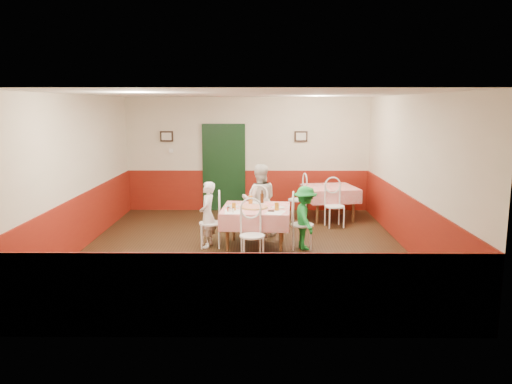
{
  "coord_description": "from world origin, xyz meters",
  "views": [
    {
      "loc": [
        0.29,
        -8.82,
        2.63
      ],
      "look_at": [
        0.22,
        0.13,
        1.05
      ],
      "focal_mm": 35.0,
      "sensor_mm": 36.0,
      "label": 1
    }
  ],
  "objects_px": {
    "main_table": "(256,228)",
    "diner_far": "(259,200)",
    "chair_right": "(302,225)",
    "glass_a": "(234,207)",
    "wallet": "(271,211)",
    "chair_far": "(259,214)",
    "chair_second_b": "(335,206)",
    "second_table": "(330,203)",
    "pizza": "(254,207)",
    "chair_second_a": "(297,200)",
    "beer_bottle": "(262,198)",
    "glass_c": "(251,200)",
    "diner_left": "(208,215)",
    "chair_near": "(252,236)",
    "diner_right": "(305,218)",
    "glass_b": "(277,207)"
  },
  "relations": [
    {
      "from": "pizza",
      "to": "glass_c",
      "type": "distance_m",
      "value": 0.43
    },
    {
      "from": "chair_second_b",
      "to": "diner_far",
      "type": "bearing_deg",
      "value": -166.36
    },
    {
      "from": "glass_c",
      "to": "wallet",
      "type": "height_order",
      "value": "glass_c"
    },
    {
      "from": "beer_bottle",
      "to": "chair_second_b",
      "type": "bearing_deg",
      "value": 38.29
    },
    {
      "from": "chair_right",
      "to": "chair_second_b",
      "type": "xyz_separation_m",
      "value": [
        0.84,
        1.67,
        0.0
      ]
    },
    {
      "from": "chair_second_b",
      "to": "wallet",
      "type": "height_order",
      "value": "chair_second_b"
    },
    {
      "from": "chair_second_a",
      "to": "beer_bottle",
      "type": "relative_size",
      "value": 3.86
    },
    {
      "from": "diner_far",
      "to": "second_table",
      "type": "bearing_deg",
      "value": -139.28
    },
    {
      "from": "chair_near",
      "to": "chair_second_a",
      "type": "xyz_separation_m",
      "value": [
        1.0,
        3.21,
        0.0
      ]
    },
    {
      "from": "chair_near",
      "to": "chair_second_a",
      "type": "relative_size",
      "value": 1.0
    },
    {
      "from": "diner_far",
      "to": "chair_right",
      "type": "bearing_deg",
      "value": 128.19
    },
    {
      "from": "second_table",
      "to": "chair_near",
      "type": "distance_m",
      "value": 3.66
    },
    {
      "from": "chair_far",
      "to": "second_table",
      "type": "bearing_deg",
      "value": -134.26
    },
    {
      "from": "glass_a",
      "to": "glass_c",
      "type": "relative_size",
      "value": 0.89
    },
    {
      "from": "chair_second_a",
      "to": "wallet",
      "type": "distance_m",
      "value": 2.8
    },
    {
      "from": "glass_c",
      "to": "diner_right",
      "type": "xyz_separation_m",
      "value": [
        1.0,
        -0.44,
        -0.25
      ]
    },
    {
      "from": "pizza",
      "to": "diner_left",
      "type": "distance_m",
      "value": 0.89
    },
    {
      "from": "chair_second_a",
      "to": "diner_far",
      "type": "bearing_deg",
      "value": -41.06
    },
    {
      "from": "second_table",
      "to": "glass_b",
      "type": "xyz_separation_m",
      "value": [
        -1.32,
        -2.62,
        0.46
      ]
    },
    {
      "from": "chair_second_a",
      "to": "diner_right",
      "type": "height_order",
      "value": "diner_right"
    },
    {
      "from": "chair_second_a",
      "to": "glass_b",
      "type": "xyz_separation_m",
      "value": [
        -0.57,
        -2.62,
        0.38
      ]
    },
    {
      "from": "second_table",
      "to": "chair_second_b",
      "type": "relative_size",
      "value": 1.24
    },
    {
      "from": "chair_far",
      "to": "beer_bottle",
      "type": "relative_size",
      "value": 3.86
    },
    {
      "from": "chair_second_b",
      "to": "glass_c",
      "type": "distance_m",
      "value": 2.21
    },
    {
      "from": "glass_b",
      "to": "diner_left",
      "type": "bearing_deg",
      "value": 166.16
    },
    {
      "from": "chair_right",
      "to": "chair_second_b",
      "type": "relative_size",
      "value": 1.0
    },
    {
      "from": "chair_near",
      "to": "beer_bottle",
      "type": "relative_size",
      "value": 3.86
    },
    {
      "from": "second_table",
      "to": "main_table",
      "type": "bearing_deg",
      "value": -125.54
    },
    {
      "from": "second_table",
      "to": "chair_second_a",
      "type": "relative_size",
      "value": 1.24
    },
    {
      "from": "glass_a",
      "to": "glass_c",
      "type": "bearing_deg",
      "value": 65.56
    },
    {
      "from": "chair_near",
      "to": "wallet",
      "type": "relative_size",
      "value": 8.18
    },
    {
      "from": "chair_second_b",
      "to": "glass_a",
      "type": "relative_size",
      "value": 6.73
    },
    {
      "from": "main_table",
      "to": "wallet",
      "type": "relative_size",
      "value": 11.09
    },
    {
      "from": "main_table",
      "to": "chair_near",
      "type": "distance_m",
      "value": 0.85
    },
    {
      "from": "second_table",
      "to": "glass_c",
      "type": "relative_size",
      "value": 7.49
    },
    {
      "from": "second_table",
      "to": "glass_c",
      "type": "bearing_deg",
      "value": -132.17
    },
    {
      "from": "glass_b",
      "to": "glass_c",
      "type": "bearing_deg",
      "value": 127.07
    },
    {
      "from": "chair_near",
      "to": "chair_second_b",
      "type": "bearing_deg",
      "value": 45.74
    },
    {
      "from": "chair_far",
      "to": "chair_second_b",
      "type": "bearing_deg",
      "value": -151.99
    },
    {
      "from": "chair_far",
      "to": "wallet",
      "type": "relative_size",
      "value": 8.18
    },
    {
      "from": "chair_second_a",
      "to": "glass_b",
      "type": "relative_size",
      "value": 6.31
    },
    {
      "from": "second_table",
      "to": "pizza",
      "type": "distance_m",
      "value": 2.98
    },
    {
      "from": "chair_right",
      "to": "glass_a",
      "type": "height_order",
      "value": "chair_right"
    },
    {
      "from": "glass_a",
      "to": "diner_left",
      "type": "bearing_deg",
      "value": 148.43
    },
    {
      "from": "main_table",
      "to": "diner_far",
      "type": "bearing_deg",
      "value": 86.12
    },
    {
      "from": "pizza",
      "to": "glass_b",
      "type": "distance_m",
      "value": 0.46
    },
    {
      "from": "main_table",
      "to": "glass_b",
      "type": "bearing_deg",
      "value": -34.11
    },
    {
      "from": "chair_far",
      "to": "glass_a",
      "type": "distance_m",
      "value": 1.24
    },
    {
      "from": "glass_c",
      "to": "glass_b",
      "type": "bearing_deg",
      "value": -52.93
    },
    {
      "from": "beer_bottle",
      "to": "diner_left",
      "type": "distance_m",
      "value": 1.09
    }
  ]
}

